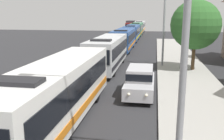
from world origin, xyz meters
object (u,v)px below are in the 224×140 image
bus_fourth_in_line (132,33)px  bus_tail_end (140,26)px  bus_lead (58,91)px  box_truck_oncoming (130,25)px  white_suv (140,80)px  streetlamp_mid (164,20)px  bus_middle (124,39)px  roadside_tree (195,25)px  streetlamp_near (187,6)px  bus_second_in_line (108,51)px  bus_rear (137,29)px

bus_fourth_in_line → bus_tail_end: (0.00, 26.13, 0.00)m
bus_tail_end → bus_fourth_in_line: bearing=-90.0°
bus_lead → box_truck_oncoming: 69.31m
bus_fourth_in_line → box_truck_oncoming: bus_fourth_in_line is taller
white_suv → streetlamp_mid: size_ratio=0.64×
bus_middle → roadside_tree: size_ratio=1.85×
bus_middle → streetlamp_near: size_ratio=1.34×
bus_lead → bus_middle: same height
streetlamp_near → bus_second_in_line: bearing=107.2°
bus_fourth_in_line → streetlamp_near: streetlamp_near is taller
bus_middle → box_truck_oncoming: size_ratio=1.58×
bus_second_in_line → white_suv: (3.70, -8.16, -0.66)m
white_suv → box_truck_oncoming: (-7.00, 64.09, 0.67)m
white_suv → roadside_tree: size_ratio=0.74×
roadside_tree → bus_middle: bearing=122.4°
bus_rear → streetlamp_mid: (5.40, -37.12, 3.06)m
streetlamp_near → bus_middle: bearing=100.1°
bus_tail_end → streetlamp_near: size_ratio=1.38×
bus_second_in_line → box_truck_oncoming: 56.02m
bus_middle → bus_rear: 25.76m
bus_middle → streetlamp_mid: streetlamp_mid is taller
white_suv → bus_lead: bearing=-125.7°
bus_tail_end → streetlamp_near: streetlamp_near is taller
bus_lead → bus_tail_end: (0.00, 65.12, 0.00)m
bus_second_in_line → roadside_tree: 8.61m
bus_middle → bus_rear: (0.00, 25.76, 0.00)m
bus_tail_end → roadside_tree: (8.19, -51.81, 2.66)m
bus_fourth_in_line → bus_tail_end: 26.13m
streetlamp_mid → bus_second_in_line: bearing=-163.8°
bus_tail_end → box_truck_oncoming: bus_tail_end is taller
white_suv → box_truck_oncoming: box_truck_oncoming is taller
bus_fourth_in_line → roadside_tree: 27.08m
bus_second_in_line → bus_rear: same height
box_truck_oncoming → streetlamp_near: bearing=-83.2°
white_suv → roadside_tree: bearing=61.2°
bus_rear → streetlamp_mid: size_ratio=1.65×
bus_tail_end → streetlamp_mid: (5.40, -50.24, 3.06)m
streetlamp_mid → roadside_tree: (2.80, -1.57, -0.40)m
bus_second_in_line → bus_tail_end: 51.81m
bus_middle → streetlamp_near: (5.40, -30.42, 3.89)m
bus_second_in_line → bus_middle: size_ratio=0.90×
box_truck_oncoming → streetlamp_mid: streetlamp_mid is taller
bus_rear → streetlamp_near: bearing=-84.5°
bus_rear → bus_second_in_line: bearing=-90.0°
bus_lead → bus_fourth_in_line: 38.98m
bus_rear → box_truck_oncoming: 17.55m
bus_middle → bus_rear: same height
bus_rear → streetlamp_near: (5.40, -56.18, 3.89)m
bus_second_in_line → bus_middle: (0.00, 12.93, 0.00)m
bus_middle → box_truck_oncoming: (-3.30, 43.00, 0.02)m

